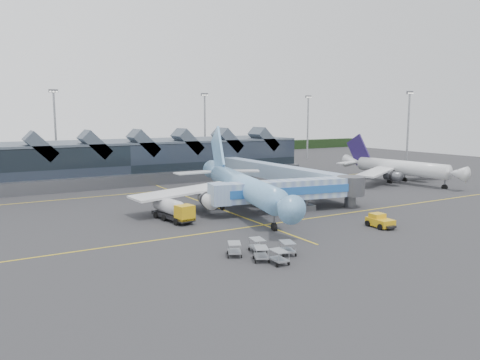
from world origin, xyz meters
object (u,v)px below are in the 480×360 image
regional_jet (397,167)px  fuel_truck (172,209)px  main_airliner (241,185)px  jet_bridge (300,190)px  pushback_tug (380,221)px

regional_jet → fuel_truck: size_ratio=3.41×
regional_jet → fuel_truck: bearing=-175.1°
main_airliner → jet_bridge: main_airliner is taller
regional_jet → pushback_tug: regional_jet is taller
regional_jet → jet_bridge: bearing=-164.6°
regional_jet → pushback_tug: 47.29m
regional_jet → pushback_tug: bearing=-146.4°
main_airliner → fuel_truck: (-13.47, -2.50, -2.28)m
regional_jet → fuel_truck: regional_jet is taller
main_airliner → jet_bridge: bearing=-29.7°
regional_jet → pushback_tug: (-36.97, -29.36, -2.71)m
main_airliner → jet_bridge: size_ratio=1.55×
jet_bridge → fuel_truck: 21.18m
fuel_truck → pushback_tug: bearing=-47.2°
jet_bridge → pushback_tug: size_ratio=6.32×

